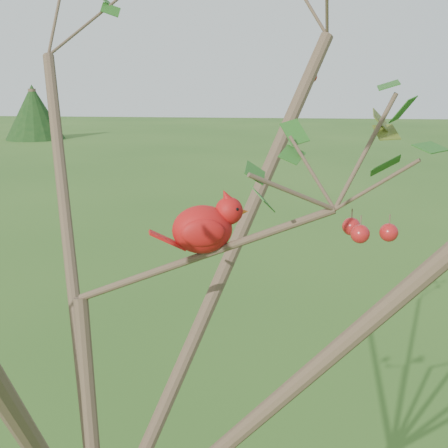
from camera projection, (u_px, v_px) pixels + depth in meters
The scene contains 3 objects.
crabapple_tree at pixel (88, 246), 1.21m from camera, with size 2.35×2.05×2.95m.
cardinal at pixel (206, 227), 1.27m from camera, with size 0.23×0.14×0.16m.
distant_trees at pixel (289, 101), 24.43m from camera, with size 40.67×12.25×3.85m.
Camera 1 is at (0.46, -1.14, 2.46)m, focal length 45.00 mm.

